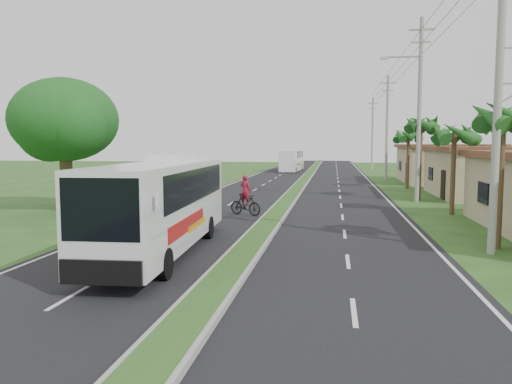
# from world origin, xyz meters

# --- Properties ---
(ground) EXTENTS (180.00, 180.00, 0.00)m
(ground) POSITION_xyz_m (0.00, 0.00, 0.00)
(ground) COLOR #254519
(ground) RESTS_ON ground
(road_asphalt) EXTENTS (14.00, 160.00, 0.02)m
(road_asphalt) POSITION_xyz_m (0.00, 20.00, 0.01)
(road_asphalt) COLOR black
(road_asphalt) RESTS_ON ground
(median_strip) EXTENTS (1.20, 160.00, 0.18)m
(median_strip) POSITION_xyz_m (0.00, 20.00, 0.10)
(median_strip) COLOR gray
(median_strip) RESTS_ON ground
(lane_edge_left) EXTENTS (0.12, 160.00, 0.01)m
(lane_edge_left) POSITION_xyz_m (-6.70, 20.00, 0.00)
(lane_edge_left) COLOR silver
(lane_edge_left) RESTS_ON ground
(lane_edge_right) EXTENTS (0.12, 160.00, 0.01)m
(lane_edge_right) POSITION_xyz_m (6.70, 20.00, 0.00)
(lane_edge_right) COLOR silver
(lane_edge_right) RESTS_ON ground
(shop_mid) EXTENTS (7.60, 10.60, 3.67)m
(shop_mid) POSITION_xyz_m (14.00, 22.00, 1.86)
(shop_mid) COLOR tan
(shop_mid) RESTS_ON ground
(shop_far) EXTENTS (8.60, 11.60, 3.82)m
(shop_far) POSITION_xyz_m (14.00, 36.00, 1.93)
(shop_far) COLOR tan
(shop_far) RESTS_ON ground
(palm_verge_a) EXTENTS (2.40, 2.40, 5.45)m
(palm_verge_a) POSITION_xyz_m (9.00, 3.00, 4.74)
(palm_verge_a) COLOR #473321
(palm_verge_a) RESTS_ON ground
(palm_verge_b) EXTENTS (2.40, 2.40, 5.05)m
(palm_verge_b) POSITION_xyz_m (9.40, 12.00, 4.36)
(palm_verge_b) COLOR #473321
(palm_verge_b) RESTS_ON ground
(palm_verge_c) EXTENTS (2.40, 2.40, 5.85)m
(palm_verge_c) POSITION_xyz_m (8.80, 19.00, 5.12)
(palm_verge_c) COLOR #473321
(palm_verge_c) RESTS_ON ground
(palm_verge_d) EXTENTS (2.40, 2.40, 5.25)m
(palm_verge_d) POSITION_xyz_m (9.30, 28.00, 4.55)
(palm_verge_d) COLOR #473321
(palm_verge_d) RESTS_ON ground
(shade_tree) EXTENTS (6.30, 6.00, 7.54)m
(shade_tree) POSITION_xyz_m (-12.11, 10.02, 5.03)
(shade_tree) COLOR #473321
(shade_tree) RESTS_ON ground
(utility_pole_a) EXTENTS (1.60, 0.28, 11.00)m
(utility_pole_a) POSITION_xyz_m (8.50, 2.00, 5.67)
(utility_pole_a) COLOR gray
(utility_pole_a) RESTS_ON ground
(utility_pole_b) EXTENTS (3.20, 0.28, 12.00)m
(utility_pole_b) POSITION_xyz_m (8.47, 18.00, 6.26)
(utility_pole_b) COLOR gray
(utility_pole_b) RESTS_ON ground
(utility_pole_c) EXTENTS (1.60, 0.28, 11.00)m
(utility_pole_c) POSITION_xyz_m (8.50, 38.00, 5.67)
(utility_pole_c) COLOR gray
(utility_pole_c) RESTS_ON ground
(utility_pole_d) EXTENTS (1.60, 0.28, 10.50)m
(utility_pole_d) POSITION_xyz_m (8.50, 58.00, 5.42)
(utility_pole_d) COLOR gray
(utility_pole_d) RESTS_ON ground
(coach_bus_main) EXTENTS (2.73, 10.75, 3.44)m
(coach_bus_main) POSITION_xyz_m (-2.86, 0.37, 1.89)
(coach_bus_main) COLOR silver
(coach_bus_main) RESTS_ON ground
(coach_bus_far) EXTENTS (2.68, 10.33, 2.98)m
(coach_bus_far) POSITION_xyz_m (-2.82, 54.33, 1.69)
(coach_bus_far) COLOR white
(coach_bus_far) RESTS_ON ground
(motorcyclist) EXTENTS (1.98, 1.29, 2.20)m
(motorcyclist) POSITION_xyz_m (-1.67, 9.97, 0.77)
(motorcyclist) COLOR black
(motorcyclist) RESTS_ON ground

